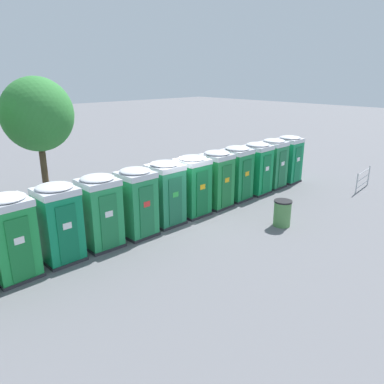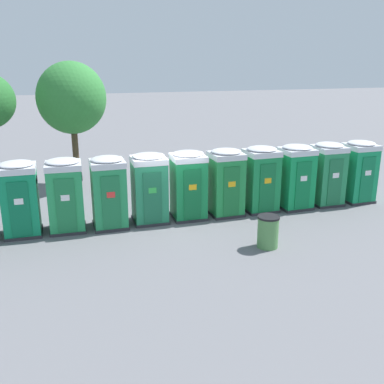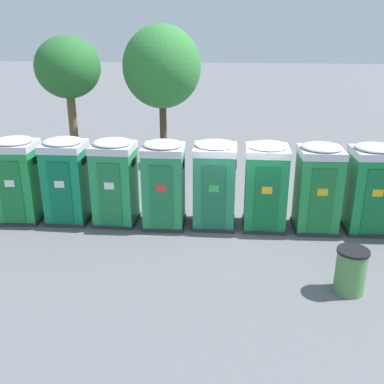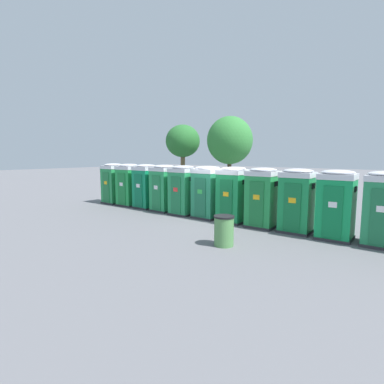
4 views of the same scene
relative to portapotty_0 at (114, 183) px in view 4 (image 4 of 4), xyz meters
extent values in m
plane|color=slate|center=(8.01, 0.24, -1.28)|extent=(120.00, 120.00, 0.00)
cube|color=#2D2D33|center=(0.00, 0.01, -1.23)|extent=(1.24, 1.20, 0.10)
cube|color=#228B48|center=(0.00, 0.01, -0.13)|extent=(1.18, 1.15, 2.10)
cube|color=#1B6D38|center=(0.00, -0.58, -0.21)|extent=(0.64, 0.03, 1.85)
cube|color=yellow|center=(0.00, -0.60, 0.07)|extent=(0.28, 0.01, 0.20)
cube|color=black|center=(0.60, 0.01, 0.60)|extent=(0.03, 0.36, 0.20)
cube|color=silver|center=(0.00, 0.01, 1.02)|extent=(1.21, 1.18, 0.20)
ellipsoid|color=silver|center=(0.00, 0.01, 1.17)|extent=(1.15, 1.12, 0.18)
cube|color=#2D2D33|center=(1.46, 0.06, -1.23)|extent=(1.28, 1.26, 0.10)
cube|color=#1C9242|center=(1.46, 0.06, -0.13)|extent=(1.22, 1.20, 2.10)
cube|color=#167233|center=(1.49, -0.52, -0.21)|extent=(0.64, 0.07, 1.85)
cube|color=white|center=(1.49, -0.54, 0.07)|extent=(0.28, 0.02, 0.20)
cube|color=black|center=(2.05, 0.10, 0.60)|extent=(0.04, 0.36, 0.20)
cube|color=silver|center=(1.46, 0.06, 1.02)|extent=(1.26, 1.24, 0.20)
ellipsoid|color=silver|center=(1.46, 0.06, 1.17)|extent=(1.20, 1.18, 0.18)
cube|color=#2D2D33|center=(2.91, 0.14, -1.23)|extent=(1.22, 1.21, 0.10)
cube|color=#0F8552|center=(2.91, 0.14, -0.13)|extent=(1.16, 1.16, 2.10)
cube|color=#0C6840|center=(2.92, -0.45, -0.21)|extent=(0.63, 0.04, 1.85)
cube|color=white|center=(2.92, -0.47, 0.07)|extent=(0.28, 0.01, 0.20)
cube|color=black|center=(3.49, 0.15, 0.60)|extent=(0.03, 0.36, 0.20)
cube|color=silver|center=(2.91, 0.14, 1.02)|extent=(1.19, 1.19, 0.20)
ellipsoid|color=silver|center=(2.91, 0.14, 1.17)|extent=(1.14, 1.13, 0.18)
cube|color=#2D2D33|center=(4.37, 0.14, -1.23)|extent=(1.23, 1.22, 0.10)
cube|color=#239551|center=(4.37, 0.14, -0.13)|extent=(1.17, 1.16, 2.10)
cube|color=#1B743F|center=(4.36, -0.44, -0.21)|extent=(0.63, 0.04, 1.85)
cube|color=white|center=(4.36, -0.46, 0.07)|extent=(0.28, 0.01, 0.20)
cube|color=black|center=(4.96, 0.13, 0.60)|extent=(0.03, 0.36, 0.20)
cube|color=silver|center=(4.37, 0.14, 1.02)|extent=(1.21, 1.19, 0.20)
ellipsoid|color=silver|center=(4.37, 0.14, 1.17)|extent=(1.15, 1.14, 0.18)
cube|color=#2D2D33|center=(5.83, 0.07, -1.23)|extent=(1.22, 1.23, 0.10)
cube|color=#238E51|center=(5.83, 0.07, -0.13)|extent=(1.16, 1.17, 2.10)
cube|color=#1B6F3F|center=(5.84, -0.51, -0.21)|extent=(0.62, 0.05, 1.85)
cube|color=red|center=(5.84, -0.53, 0.07)|extent=(0.28, 0.02, 0.20)
cube|color=black|center=(6.40, 0.09, 0.60)|extent=(0.03, 0.36, 0.20)
cube|color=silver|center=(5.83, 0.07, 1.02)|extent=(1.19, 1.20, 0.20)
ellipsoid|color=silver|center=(5.83, 0.07, 1.17)|extent=(1.13, 1.15, 0.18)
cube|color=#2D2D33|center=(7.28, 0.20, -1.23)|extent=(1.24, 1.21, 0.10)
cube|color=#228455|center=(7.28, 0.20, -0.13)|extent=(1.18, 1.15, 2.10)
cube|color=#1B6642|center=(7.29, -0.38, -0.21)|extent=(0.64, 0.04, 1.85)
cube|color=green|center=(7.29, -0.40, 0.07)|extent=(0.28, 0.01, 0.20)
cube|color=black|center=(7.88, 0.21, 0.60)|extent=(0.03, 0.36, 0.20)
cube|color=silver|center=(7.28, 0.20, 1.02)|extent=(1.22, 1.19, 0.20)
ellipsoid|color=silver|center=(7.28, 0.20, 1.17)|extent=(1.16, 1.13, 0.18)
cube|color=#2D2D33|center=(8.74, 0.21, -1.23)|extent=(1.22, 1.20, 0.10)
cube|color=#158242|center=(8.74, 0.21, -0.13)|extent=(1.16, 1.14, 2.10)
cube|color=#106633|center=(8.74, -0.38, -0.21)|extent=(0.64, 0.03, 1.85)
cube|color=yellow|center=(8.74, -0.39, 0.07)|extent=(0.28, 0.01, 0.20)
cube|color=black|center=(9.33, 0.21, 0.60)|extent=(0.02, 0.36, 0.20)
cube|color=silver|center=(8.74, 0.21, 1.02)|extent=(1.20, 1.18, 0.20)
ellipsoid|color=silver|center=(8.74, 0.21, 1.17)|extent=(1.14, 1.12, 0.18)
cube|color=#2D2D33|center=(10.19, 0.21, -1.23)|extent=(1.25, 1.25, 0.10)
cube|color=#1F8C43|center=(10.19, 0.21, -0.13)|extent=(1.19, 1.19, 2.10)
cube|color=#186D34|center=(10.22, -0.38, -0.21)|extent=(0.63, 0.06, 1.85)
cube|color=yellow|center=(10.22, -0.40, 0.07)|extent=(0.28, 0.02, 0.20)
cube|color=black|center=(10.78, 0.23, 0.60)|extent=(0.04, 0.36, 0.20)
cube|color=silver|center=(10.19, 0.21, 1.02)|extent=(1.23, 1.22, 0.20)
ellipsoid|color=silver|center=(10.19, 0.21, 1.17)|extent=(1.17, 1.16, 0.18)
cube|color=#2D2D33|center=(11.65, 0.28, -1.23)|extent=(1.29, 1.26, 0.10)
cube|color=#178545|center=(11.65, 0.28, -0.13)|extent=(1.22, 1.20, 2.10)
cube|color=#126835|center=(11.68, -0.30, -0.21)|extent=(0.64, 0.06, 1.85)
cube|color=yellow|center=(11.68, -0.32, 0.07)|extent=(0.28, 0.02, 0.20)
cube|color=black|center=(12.24, 0.31, 0.60)|extent=(0.04, 0.36, 0.20)
cube|color=silver|center=(11.65, 0.28, 1.02)|extent=(1.26, 1.23, 0.20)
ellipsoid|color=silver|center=(11.65, 0.28, 1.17)|extent=(1.20, 1.18, 0.18)
cube|color=#2D2D33|center=(13.11, 0.22, -1.23)|extent=(1.28, 1.26, 0.10)
cube|color=#11914B|center=(13.11, 0.22, -0.13)|extent=(1.22, 1.20, 2.10)
cube|color=#0D713A|center=(13.14, -0.37, -0.21)|extent=(0.64, 0.06, 1.85)
cube|color=white|center=(13.14, -0.39, 0.07)|extent=(0.28, 0.02, 0.20)
cube|color=black|center=(13.70, 0.25, 0.60)|extent=(0.04, 0.36, 0.20)
cube|color=silver|center=(13.11, 0.22, 1.02)|extent=(1.26, 1.23, 0.20)
ellipsoid|color=silver|center=(13.11, 0.22, 1.17)|extent=(1.20, 1.17, 0.18)
cube|color=#2D2D33|center=(14.56, 0.29, -1.23)|extent=(1.19, 1.22, 0.10)
cube|color=#21854F|center=(14.56, 0.29, -0.13)|extent=(1.13, 1.16, 2.10)
cube|color=#1A683D|center=(14.58, -0.29, -0.21)|extent=(0.61, 0.04, 1.85)
cube|color=white|center=(14.58, -0.31, 0.07)|extent=(0.28, 0.01, 0.20)
cylinder|color=#4C3826|center=(4.90, 5.88, 0.30)|extent=(0.28, 0.28, 3.16)
ellipsoid|color=#337F38|center=(4.90, 5.88, 2.75)|extent=(3.06, 3.06, 3.19)
cylinder|color=brown|center=(1.42, 5.05, 0.43)|extent=(0.33, 0.33, 3.42)
ellipsoid|color=#286B2D|center=(1.42, 5.05, 2.78)|extent=(2.47, 2.47, 2.33)
cylinder|color=#518C4C|center=(10.44, -3.09, -0.79)|extent=(0.66, 0.66, 0.98)
cylinder|color=black|center=(10.44, -3.09, -0.28)|extent=(0.70, 0.70, 0.06)
camera|label=1|loc=(-1.49, -10.59, 4.44)|focal=35.00mm
camera|label=2|loc=(4.59, -15.11, 4.53)|focal=42.00mm
camera|label=3|loc=(7.81, -11.98, 4.30)|focal=42.00mm
camera|label=4|loc=(15.91, -11.39, 1.79)|focal=28.00mm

